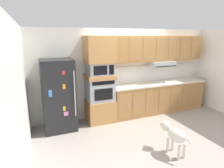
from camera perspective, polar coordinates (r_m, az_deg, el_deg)
ground_plane at (r=5.30m, az=9.25°, el=-11.97°), size 9.60×9.60×0.00m
back_kitchen_wall at (r=5.85m, az=4.07°, el=3.51°), size 6.20×0.12×2.50m
side_panel_left at (r=4.19m, az=-24.88°, el=-1.83°), size 0.12×7.10×2.50m
refrigerator at (r=4.96m, az=-15.34°, el=-3.20°), size 0.76×0.73×1.76m
oven_base_cabinet at (r=5.43m, az=-3.44°, el=-7.70°), size 0.74×0.62×0.60m
built_in_oven at (r=5.24m, az=-3.53°, el=-1.58°), size 0.70×0.62×0.60m
appliance_mid_shelf at (r=5.16m, az=-3.59°, el=2.17°), size 0.74×0.62×0.10m
microwave at (r=5.12m, az=-3.62°, el=4.47°), size 0.64×0.54×0.32m
appliance_upper_cabinet at (r=5.07m, az=-3.71°, el=10.05°), size 0.74×0.62×0.68m
lower_cabinet_run at (r=6.21m, az=13.26°, el=-3.92°), size 3.02×0.63×0.88m
countertop_slab at (r=6.09m, az=13.48°, el=0.22°), size 3.06×0.64×0.04m
backsplash_panel at (r=6.27m, az=12.09°, el=3.19°), size 3.06×0.02×0.50m
upper_cabinet_with_hood at (r=6.05m, az=13.38°, el=9.75°), size 3.02×0.48×0.88m
screwdriver at (r=6.12m, az=14.96°, el=0.51°), size 0.16×0.17×0.03m
dog at (r=4.13m, az=17.63°, el=-13.75°), size 0.30×0.80×0.62m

